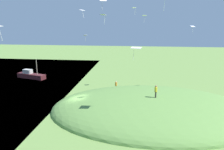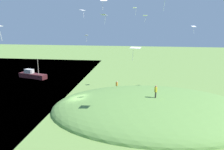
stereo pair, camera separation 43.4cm
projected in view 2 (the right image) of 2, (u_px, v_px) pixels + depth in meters
The scene contains 13 objects.
ground_plane at pixel (77, 108), 34.84m from camera, with size 160.00×160.00×0.00m, color olive.
grass_hill at pixel (152, 111), 33.50m from camera, with size 28.97×20.57×4.81m, color #608C42.
boat_on_lake at pixel (32, 75), 52.14m from camera, with size 6.89×3.68×4.30m.
person_on_hilltop at pixel (156, 90), 31.70m from camera, with size 0.50×0.50×1.70m.
person_watching_kites at pixel (117, 84), 43.39m from camera, with size 0.44×0.44×1.64m.
kite_1 at pixel (145, 16), 41.16m from camera, with size 0.86×0.68×1.25m.
kite_3 at pixel (82, 10), 34.98m from camera, with size 0.90×1.00×1.19m.
kite_4 at pixel (86, 36), 48.05m from camera, with size 0.82×0.78×1.48m.
kite_6 at pixel (104, 1), 37.22m from camera, with size 1.30×1.09×1.65m.
kite_7 at pixel (135, 8), 38.50m from camera, with size 0.75×0.68×1.18m.
kite_8 at pixel (194, 27), 41.44m from camera, with size 0.98×0.88×1.44m.
kite_10 at pixel (104, 15), 37.81m from camera, with size 1.20×1.08×1.67m.
kite_11 at pixel (135, 48), 27.23m from camera, with size 1.35×1.08×1.62m.
Camera 2 is at (9.37, -31.81, 12.84)m, focal length 38.03 mm.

